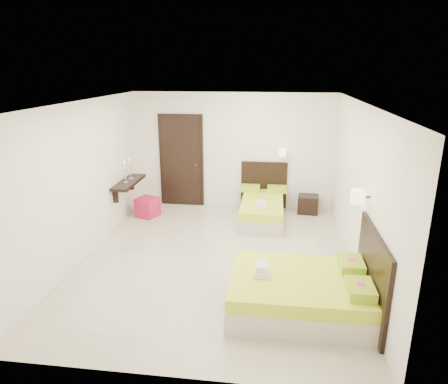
# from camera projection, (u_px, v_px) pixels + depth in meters

# --- Properties ---
(floor) EXTENTS (5.50, 5.50, 0.00)m
(floor) POSITION_uv_depth(u_px,v_px,m) (216.00, 259.00, 6.79)
(floor) COLOR beige
(floor) RESTS_ON ground
(bed_single) EXTENTS (1.04, 1.73, 1.43)m
(bed_single) POSITION_uv_depth(u_px,v_px,m) (262.00, 207.00, 8.49)
(bed_single) COLOR beige
(bed_single) RESTS_ON ground
(bed_double) EXTENTS (1.85, 1.57, 1.53)m
(bed_double) POSITION_uv_depth(u_px,v_px,m) (306.00, 291.00, 5.29)
(bed_double) COLOR beige
(bed_double) RESTS_ON ground
(nightstand) EXTENTS (0.47, 0.43, 0.39)m
(nightstand) POSITION_uv_depth(u_px,v_px,m) (308.00, 204.00, 8.88)
(nightstand) COLOR black
(nightstand) RESTS_ON ground
(ottoman) EXTENTS (0.52, 0.52, 0.41)m
(ottoman) POSITION_uv_depth(u_px,v_px,m) (148.00, 207.00, 8.68)
(ottoman) COLOR #AB1638
(ottoman) RESTS_ON ground
(door) EXTENTS (1.02, 0.15, 2.14)m
(door) POSITION_uv_depth(u_px,v_px,m) (181.00, 161.00, 9.18)
(door) COLOR black
(door) RESTS_ON ground
(console_shelf) EXTENTS (0.35, 1.20, 0.78)m
(console_shelf) POSITION_uv_depth(u_px,v_px,m) (128.00, 182.00, 8.32)
(console_shelf) COLOR black
(console_shelf) RESTS_ON ground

